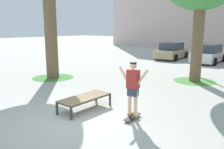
% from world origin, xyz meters
% --- Properties ---
extents(ground_plane, '(120.00, 120.00, 0.00)m').
position_xyz_m(ground_plane, '(0.00, 0.00, 0.00)').
color(ground_plane, '#B7B5AD').
extents(skate_box, '(0.80, 1.92, 0.46)m').
position_xyz_m(skate_box, '(-0.60, 0.90, 0.41)').
color(skate_box, '#38383D').
rests_on(skate_box, ground).
extents(skateboard, '(0.27, 0.81, 0.09)m').
position_xyz_m(skateboard, '(1.16, 1.19, 0.08)').
color(skateboard, black).
rests_on(skateboard, ground).
extents(skater, '(1.00, 0.31, 1.69)m').
position_xyz_m(skater, '(1.16, 1.19, 1.07)').
color(skater, beige).
rests_on(skater, skateboard).
extents(grass_patch_near_left, '(2.30, 2.30, 0.01)m').
position_xyz_m(grass_patch_near_left, '(-5.77, 3.53, 0.00)').
color(grass_patch_near_left, '#47893D').
rests_on(grass_patch_near_left, ground).
extents(grass_patch_mid_back, '(2.16, 2.16, 0.01)m').
position_xyz_m(grass_patch_mid_back, '(0.87, 7.62, 0.00)').
color(grass_patch_mid_back, '#519342').
rests_on(grass_patch_mid_back, ground).
extents(car_tan, '(2.04, 4.26, 1.50)m').
position_xyz_m(car_tan, '(-3.93, 15.42, 0.69)').
color(car_tan, tan).
rests_on(car_tan, ground).
extents(car_white, '(1.94, 4.21, 1.50)m').
position_xyz_m(car_white, '(-0.60, 15.01, 0.69)').
color(car_white, silver).
rests_on(car_white, ground).
extents(light_post, '(0.36, 0.36, 5.83)m').
position_xyz_m(light_post, '(0.26, 9.31, 3.83)').
color(light_post, '#4C4C51').
rests_on(light_post, ground).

